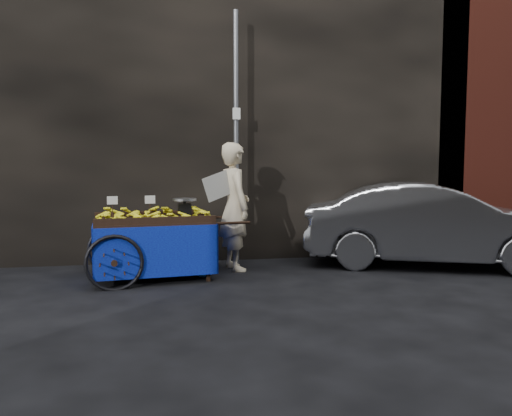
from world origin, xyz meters
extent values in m
plane|color=black|center=(0.00, 0.00, 0.00)|extent=(80.00, 80.00, 0.00)
cube|color=black|center=(-1.00, 2.60, 2.50)|extent=(11.00, 2.00, 5.00)
cube|color=#591E14|center=(5.50, 2.60, 2.50)|extent=(3.00, 2.00, 5.00)
cylinder|color=slate|center=(0.30, 1.30, 2.00)|extent=(0.08, 0.08, 4.00)
cube|color=white|center=(0.30, 1.25, 2.40)|extent=(0.12, 0.02, 0.18)
cube|color=black|center=(-0.99, 0.47, 0.79)|extent=(1.69, 1.16, 0.06)
cube|color=black|center=(-1.04, 0.94, 0.86)|extent=(1.58, 0.21, 0.10)
cube|color=black|center=(-0.94, 0.01, 0.86)|extent=(1.58, 0.21, 0.10)
cube|color=black|center=(-0.26, 0.15, 0.40)|extent=(0.05, 0.05, 0.79)
cube|color=black|center=(-0.35, 0.94, 0.40)|extent=(0.05, 0.05, 0.79)
cylinder|color=black|center=(0.09, 0.19, 0.79)|extent=(0.50, 0.09, 0.04)
cylinder|color=black|center=(0.00, 0.98, 0.79)|extent=(0.50, 0.09, 0.04)
torus|color=black|center=(-1.48, -0.12, 0.35)|extent=(0.75, 0.13, 0.75)
torus|color=black|center=(-1.59, 0.94, 0.35)|extent=(0.75, 0.13, 0.75)
cylinder|color=black|center=(-1.54, 0.41, 0.35)|extent=(0.17, 1.11, 0.05)
cube|color=#0D078F|center=(-0.94, -0.03, 0.46)|extent=(1.62, 0.20, 0.68)
cube|color=#0D078F|center=(-1.05, 0.97, 0.46)|extent=(1.62, 0.20, 0.68)
cube|color=#0D078F|center=(-1.79, 0.38, 0.46)|extent=(0.13, 1.03, 0.68)
cube|color=#0D078F|center=(-0.19, 0.56, 0.46)|extent=(0.13, 1.03, 0.68)
cube|color=black|center=(-0.55, 0.57, 0.96)|extent=(0.19, 0.16, 0.16)
cylinder|color=silver|center=(-0.55, 0.57, 1.10)|extent=(0.37, 0.37, 0.03)
cube|color=white|center=(-1.52, 0.30, 1.12)|extent=(0.14, 0.03, 0.11)
cube|color=white|center=(-1.03, 0.36, 1.12)|extent=(0.14, 0.03, 0.11)
imported|color=beige|center=(0.21, 0.84, 0.97)|extent=(0.60, 0.79, 1.93)
cube|color=beige|center=(-0.03, 0.71, 1.30)|extent=(0.55, 0.23, 0.50)
ellipsoid|color=blue|center=(-0.29, 0.37, 0.11)|extent=(0.25, 0.20, 0.23)
imported|color=#A5A7AC|center=(3.33, 0.59, 0.65)|extent=(4.20, 2.71, 1.31)
camera|label=1|loc=(-0.82, -6.61, 1.60)|focal=35.00mm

